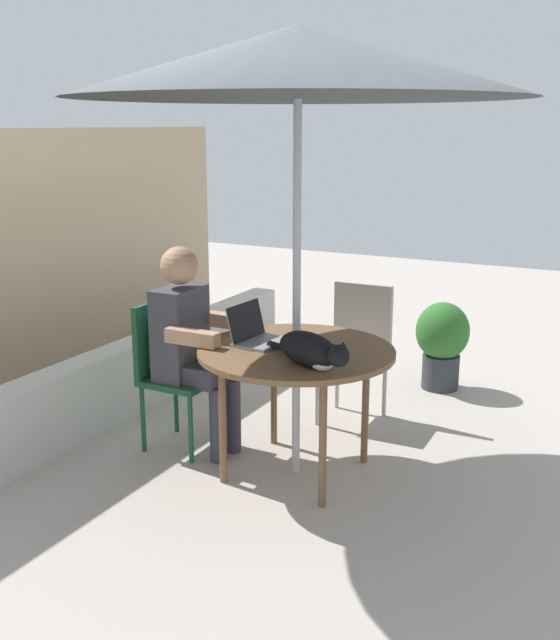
% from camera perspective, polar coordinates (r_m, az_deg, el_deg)
% --- Properties ---
extents(ground_plane, '(14.00, 14.00, 0.00)m').
position_cam_1_polar(ground_plane, '(4.37, 1.19, -11.31)').
color(ground_plane, '#ADA399').
extents(planter_wall_low, '(4.54, 0.20, 0.48)m').
position_cam_1_polar(planter_wall_low, '(5.03, -13.62, -5.25)').
color(planter_wall_low, beige).
rests_on(planter_wall_low, ground).
extents(patio_table, '(1.07, 1.07, 0.72)m').
position_cam_1_polar(patio_table, '(4.13, 1.23, -2.93)').
color(patio_table, brown).
rests_on(patio_table, ground).
extents(patio_umbrella, '(2.33, 2.33, 2.38)m').
position_cam_1_polar(patio_umbrella, '(3.95, 1.36, 18.80)').
color(patio_umbrella, '#B7B7BC').
rests_on(patio_umbrella, ground).
extents(chair_occupied, '(0.40, 0.40, 0.89)m').
position_cam_1_polar(chair_occupied, '(4.59, -8.30, -3.18)').
color(chair_occupied, '#194C2D').
rests_on(chair_occupied, ground).
extents(chair_empty, '(0.41, 0.41, 0.89)m').
position_cam_1_polar(chair_empty, '(5.00, 5.82, -1.60)').
color(chair_empty, '#B2A899').
rests_on(chair_empty, ground).
extents(person_seated, '(0.48, 0.48, 1.23)m').
position_cam_1_polar(person_seated, '(4.45, -6.73, -1.39)').
color(person_seated, '#3F3F47').
rests_on(person_seated, ground).
extents(laptop, '(0.32, 0.27, 0.21)m').
position_cam_1_polar(laptop, '(4.22, -2.00, -0.84)').
color(laptop, gray).
rests_on(laptop, patio_table).
extents(cat, '(0.37, 0.59, 0.17)m').
position_cam_1_polar(cat, '(3.80, 2.37, -2.31)').
color(cat, black).
rests_on(cat, patio_table).
extents(potted_plant_near_fence, '(0.39, 0.39, 0.65)m').
position_cam_1_polar(potted_plant_near_fence, '(5.68, 12.08, -1.50)').
color(potted_plant_near_fence, '#33383D').
rests_on(potted_plant_near_fence, ground).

